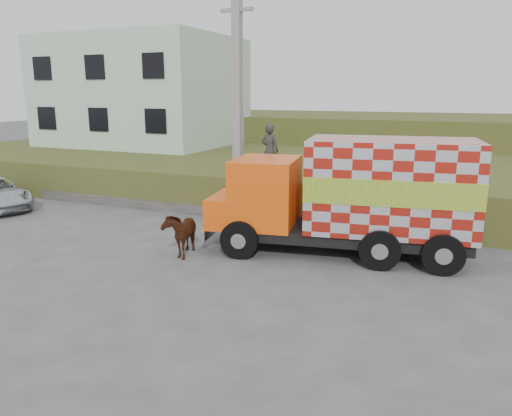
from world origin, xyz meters
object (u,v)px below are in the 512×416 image
at_px(utility_pole, 238,104).
at_px(pedestrian, 270,150).
at_px(cargo_truck, 353,196).
at_px(cow, 181,232).

distance_m(utility_pole, pedestrian, 2.00).
height_order(utility_pole, pedestrian, utility_pole).
height_order(cargo_truck, pedestrian, pedestrian).
xyz_separation_m(cargo_truck, cow, (-4.41, -1.91, -1.04)).
bearing_deg(utility_pole, cow, -84.67).
bearing_deg(utility_pole, pedestrian, 16.51).
distance_m(utility_pole, cargo_truck, 6.08).
bearing_deg(cargo_truck, pedestrian, 130.87).
bearing_deg(cow, utility_pole, 79.76).
bearing_deg(pedestrian, cargo_truck, 149.39).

